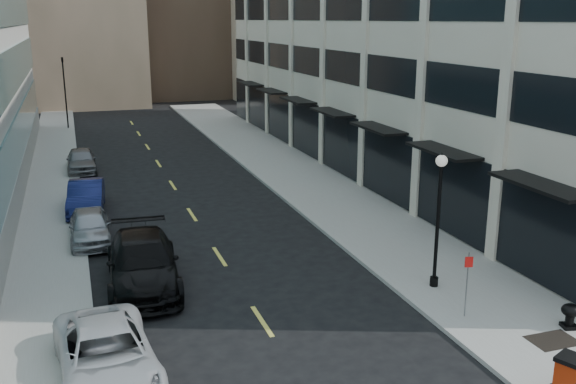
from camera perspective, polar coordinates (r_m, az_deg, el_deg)
sidewalk_right at (r=33.54m, az=4.15°, el=-0.68°), size 5.00×80.00×0.15m
sidewalk_left at (r=31.10m, az=-20.41°, el=-2.90°), size 3.00×80.00×0.15m
building_right at (r=42.82m, az=12.71°, el=14.52°), size 15.30×46.50×18.25m
skyline_stone at (r=79.16m, az=-1.80°, el=15.72°), size 10.00×14.00×20.00m
grate_far at (r=20.65m, az=22.50°, el=-12.09°), size 1.40×1.00×0.01m
road_centerline at (r=28.70m, az=-7.44°, el=-3.67°), size 0.15×68.20×0.01m
traffic_signal at (r=57.80m, az=-19.42°, el=10.86°), size 0.66×0.66×6.98m
car_white_van at (r=17.84m, az=-15.82°, el=-13.83°), size 2.80×5.42×1.46m
car_black_pickup at (r=23.31m, az=-12.79°, el=-6.19°), size 2.83×6.16×1.74m
car_silver_sedan at (r=28.41m, az=-17.19°, el=-2.95°), size 1.70×4.16×1.41m
car_blue_sedan at (r=32.95m, az=-17.50°, el=-0.41°), size 2.01×4.75×1.52m
car_grey_sedan at (r=41.73m, az=-17.89°, el=2.71°), size 1.75×4.32×1.47m
trash_bin at (r=17.79m, az=23.79°, el=-14.69°), size 0.88×0.88×1.08m
lamppost at (r=22.35m, az=13.24°, el=-1.47°), size 0.40×0.40×4.79m
sign_post at (r=20.73m, az=15.68°, el=-7.11°), size 0.25×0.10×2.14m
urn_planter at (r=21.41m, az=23.81°, el=-9.86°), size 0.56×0.56×0.78m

